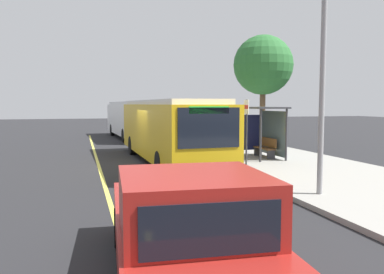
# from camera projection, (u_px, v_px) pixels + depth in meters

# --- Properties ---
(ground_plane) EXTENTS (120.00, 120.00, 0.00)m
(ground_plane) POSITION_uv_depth(u_px,v_px,m) (148.00, 165.00, 17.95)
(ground_plane) COLOR #232326
(sidewalk_curb) EXTENTS (44.00, 6.40, 0.15)m
(sidewalk_curb) POSITION_uv_depth(u_px,v_px,m) (267.00, 158.00, 19.58)
(sidewalk_curb) COLOR gray
(sidewalk_curb) RESTS_ON ground_plane
(lane_stripe_center) EXTENTS (36.00, 0.14, 0.01)m
(lane_stripe_center) POSITION_uv_depth(u_px,v_px,m) (99.00, 167.00, 17.35)
(lane_stripe_center) COLOR #E0D64C
(lane_stripe_center) RESTS_ON ground_plane
(transit_bus_main) EXTENTS (11.69, 2.87, 2.95)m
(transit_bus_main) POSITION_uv_depth(u_px,v_px,m) (168.00, 128.00, 18.50)
(transit_bus_main) COLOR gold
(transit_bus_main) RESTS_ON ground_plane
(transit_bus_second) EXTENTS (10.88, 3.15, 2.95)m
(transit_bus_second) POSITION_uv_depth(u_px,v_px,m) (132.00, 118.00, 31.77)
(transit_bus_second) COLOR white
(transit_bus_second) RESTS_ON ground_plane
(pickup_truck) EXTENTS (5.53, 2.38, 1.85)m
(pickup_truck) POSITION_uv_depth(u_px,v_px,m) (184.00, 231.00, 5.93)
(pickup_truck) COLOR maroon
(pickup_truck) RESTS_ON ground_plane
(bus_shelter) EXTENTS (2.90, 1.60, 2.48)m
(bus_shelter) POSITION_uv_depth(u_px,v_px,m) (263.00, 121.00, 19.31)
(bus_shelter) COLOR #333338
(bus_shelter) RESTS_ON sidewalk_curb
(waiting_bench) EXTENTS (1.60, 0.48, 0.95)m
(waiting_bench) POSITION_uv_depth(u_px,v_px,m) (266.00, 147.00, 19.35)
(waiting_bench) COLOR brown
(waiting_bench) RESTS_ON sidewalk_curb
(route_sign_post) EXTENTS (0.44, 0.08, 2.80)m
(route_sign_post) POSITION_uv_depth(u_px,v_px,m) (246.00, 124.00, 15.72)
(route_sign_post) COLOR #333338
(route_sign_post) RESTS_ON sidewalk_curb
(pedestrian_commuter) EXTENTS (0.24, 0.40, 1.69)m
(pedestrian_commuter) POSITION_uv_depth(u_px,v_px,m) (217.00, 137.00, 19.60)
(pedestrian_commuter) COLOR #282D47
(pedestrian_commuter) RESTS_ON sidewalk_curb
(street_tree_near_shelter) EXTENTS (3.73, 3.73, 6.92)m
(street_tree_near_shelter) POSITION_uv_depth(u_px,v_px,m) (263.00, 65.00, 24.56)
(street_tree_near_shelter) COLOR brown
(street_tree_near_shelter) RESTS_ON sidewalk_curb
(utility_pole) EXTENTS (0.16, 0.16, 6.40)m
(utility_pole) POSITION_uv_depth(u_px,v_px,m) (322.00, 84.00, 11.19)
(utility_pole) COLOR gray
(utility_pole) RESTS_ON sidewalk_curb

